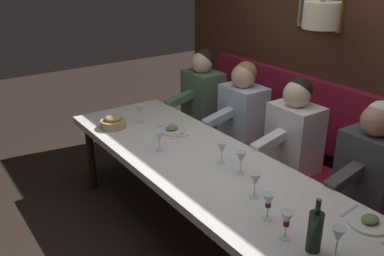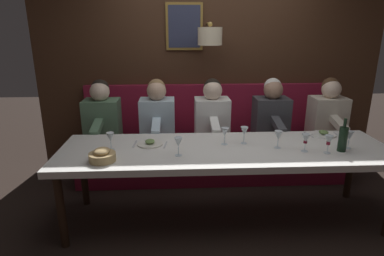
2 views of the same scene
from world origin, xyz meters
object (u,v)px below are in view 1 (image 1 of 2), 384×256
at_px(diner_farthest, 202,90).
at_px(wine_glass_6, 268,201).
at_px(diner_far, 243,107).
at_px(wine_glass_3, 255,180).
at_px(dining_table, 211,174).
at_px(wine_glass_2, 338,236).
at_px(wine_glass_1, 222,149).
at_px(wine_glass_7, 287,220).
at_px(diner_near, 371,160).
at_px(diner_middle, 295,128).
at_px(wine_glass_5, 241,158).
at_px(wine_glass_4, 140,110).
at_px(wine_bottle, 315,231).
at_px(wine_glass_0, 159,137).
at_px(bread_bowl, 113,122).

bearing_deg(diner_farthest, wine_glass_6, -116.82).
xyz_separation_m(diner_far, wine_glass_3, (-0.91, -1.14, 0.04)).
distance_m(dining_table, wine_glass_2, 1.13).
distance_m(wine_glass_1, wine_glass_3, 0.49).
relative_size(diner_far, wine_glass_7, 4.82).
distance_m(wine_glass_2, wine_glass_7, 0.26).
relative_size(diner_near, diner_middle, 1.00).
height_order(dining_table, diner_near, diner_near).
relative_size(wine_glass_5, wine_glass_6, 1.00).
bearing_deg(diner_farthest, wine_glass_4, -163.31).
height_order(wine_glass_4, wine_bottle, wine_bottle).
distance_m(wine_glass_0, wine_glass_2, 1.55).
relative_size(dining_table, diner_far, 3.84).
bearing_deg(wine_glass_1, wine_bottle, -102.31).
height_order(wine_glass_5, wine_bottle, wine_bottle).
xyz_separation_m(wine_glass_4, wine_glass_5, (0.11, -1.23, 0.00)).
distance_m(diner_near, wine_glass_6, 1.01).
xyz_separation_m(wine_glass_1, wine_glass_4, (-0.09, 1.04, 0.00)).
xyz_separation_m(wine_glass_0, bread_bowl, (-0.09, 0.63, -0.07)).
xyz_separation_m(wine_glass_2, wine_glass_5, (0.18, 0.92, 0.00)).
distance_m(diner_far, wine_glass_0, 1.07).
xyz_separation_m(wine_glass_0, wine_glass_3, (0.14, -0.91, 0.00)).
bearing_deg(wine_glass_3, dining_table, 86.77).
bearing_deg(dining_table, wine_glass_7, -101.31).
bearing_deg(wine_glass_7, diner_farthest, 64.10).
bearing_deg(wine_glass_1, diner_middle, 2.29).
height_order(diner_middle, wine_glass_4, diner_middle).
bearing_deg(bread_bowl, dining_table, -76.76).
relative_size(dining_table, bread_bowl, 13.81).
xyz_separation_m(diner_farthest, wine_bottle, (-1.01, -2.32, 0.04)).
distance_m(diner_far, wine_glass_1, 1.04).
xyz_separation_m(diner_far, wine_bottle, (-1.01, -1.69, 0.04)).
distance_m(wine_bottle, bread_bowl, 2.09).
distance_m(wine_glass_0, wine_bottle, 1.46).
bearing_deg(wine_glass_1, bread_bowl, 107.82).
bearing_deg(bread_bowl, diner_farthest, 11.93).
bearing_deg(dining_table, diner_middle, 2.02).
distance_m(diner_farthest, wine_glass_2, 2.60).
distance_m(diner_middle, wine_glass_0, 1.12).
bearing_deg(wine_glass_7, diner_far, 55.55).
bearing_deg(wine_glass_7, wine_glass_2, -66.55).
relative_size(wine_glass_1, wine_glass_2, 1.00).
distance_m(wine_glass_5, wine_glass_6, 0.55).
relative_size(wine_glass_2, wine_glass_7, 1.00).
relative_size(diner_farthest, wine_glass_0, 4.82).
distance_m(wine_glass_3, bread_bowl, 1.56).
relative_size(diner_middle, wine_glass_2, 4.82).
distance_m(diner_near, wine_glass_5, 0.91).
relative_size(wine_glass_1, wine_bottle, 0.55).
bearing_deg(wine_bottle, diner_near, 18.95).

